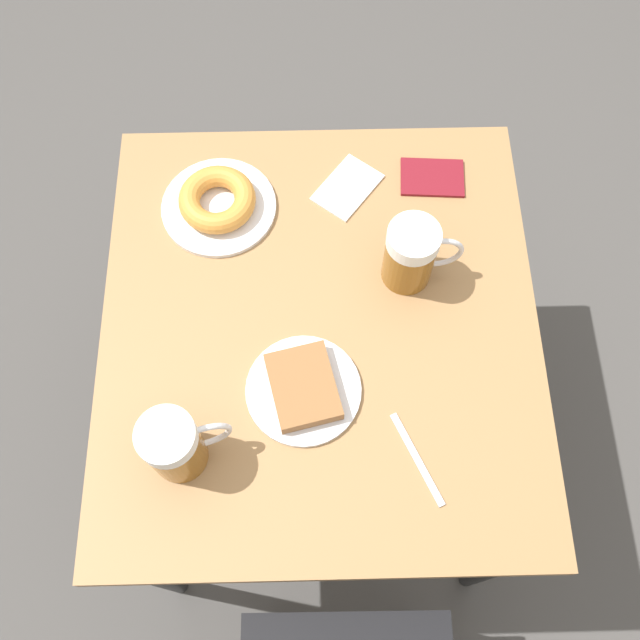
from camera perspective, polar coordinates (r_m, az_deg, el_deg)
ground_plane at (r=1.98m, az=0.00°, el=-8.64°), size 8.00×8.00×0.00m
table at (r=1.36m, az=0.00°, el=-1.47°), size 0.80×0.88×0.72m
plate_with_cake at (r=1.24m, az=-1.34°, el=-5.49°), size 0.20×0.20×0.04m
plate_with_donut at (r=1.41m, az=-8.18°, el=9.32°), size 0.22×0.22×0.05m
beer_mug_left at (r=1.29m, az=7.35°, el=5.23°), size 0.14×0.09×0.15m
beer_mug_center at (r=1.18m, az=-11.51°, el=-9.77°), size 0.14×0.09×0.15m
napkin_folded at (r=1.44m, az=2.21°, el=10.55°), size 0.15×0.16×0.00m
fork at (r=1.23m, az=7.76°, el=-10.95°), size 0.08×0.16×0.00m
passport_near_edge at (r=1.47m, az=8.97°, el=11.20°), size 0.13×0.10×0.01m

